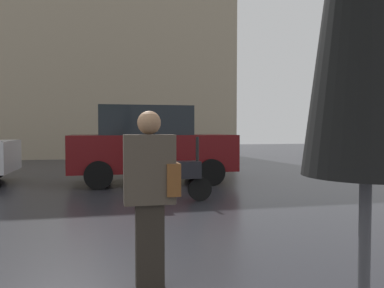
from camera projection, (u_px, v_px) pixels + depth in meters
pedestrian_with_bag at (151, 188)px, 3.27m from camera, size 0.48×0.24×1.54m
parked_scooter at (172, 173)px, 7.14m from camera, size 1.44×0.32×1.23m
parked_car_left at (150, 144)px, 9.72m from camera, size 4.11×1.95×1.95m
building_block at (85, 31)px, 18.28m from camera, size 14.67×2.47×12.22m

